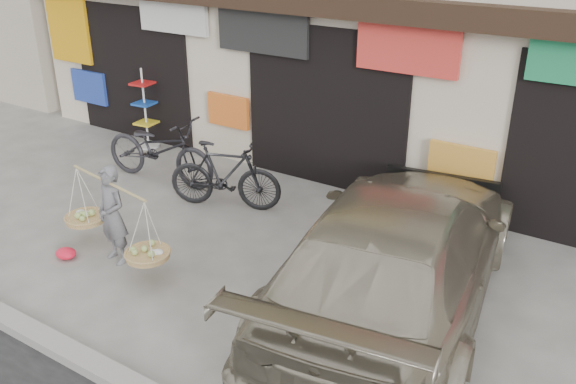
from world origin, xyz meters
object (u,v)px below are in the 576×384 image
Objects in this scene: display_rack at (146,116)px; suv at (398,252)px; bike_0 at (159,149)px; bike_1 at (225,175)px; street_vendor at (113,219)px.

suv is at bearing -20.79° from display_rack.
bike_0 reaches higher than bike_1.
street_vendor reaches higher than bike_0.
display_rack is (-2.84, 3.47, 0.02)m from street_vendor.
display_rack is at bearing -29.16° from suv.
street_vendor is at bearing -50.67° from display_rack.
bike_0 is at bearing 62.18° from bike_1.
bike_1 is 0.33× the size of suv.
suv is at bearing -127.91° from bike_1.
bike_0 is 1.22× the size of bike_1.
street_vendor is 1.26× the size of display_rack.
suv is 3.51× the size of display_rack.
suv reaches higher than street_vendor.
bike_1 is at bearing -102.77° from bike_0.
bike_1 is 1.14× the size of display_rack.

